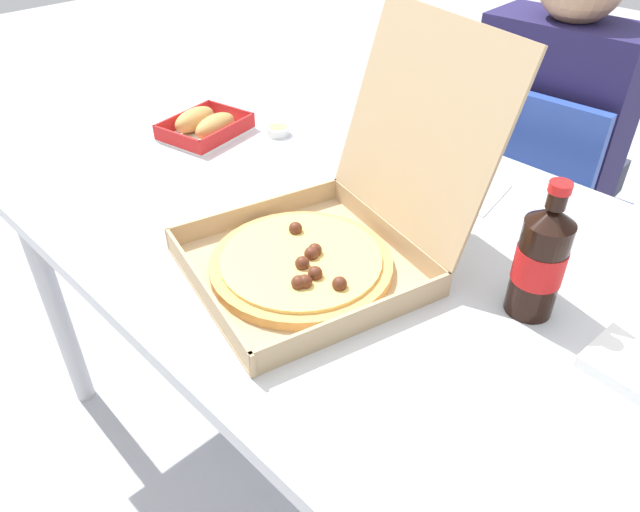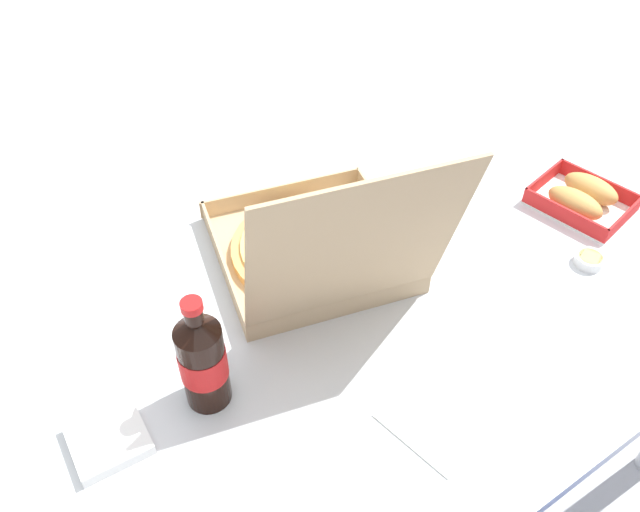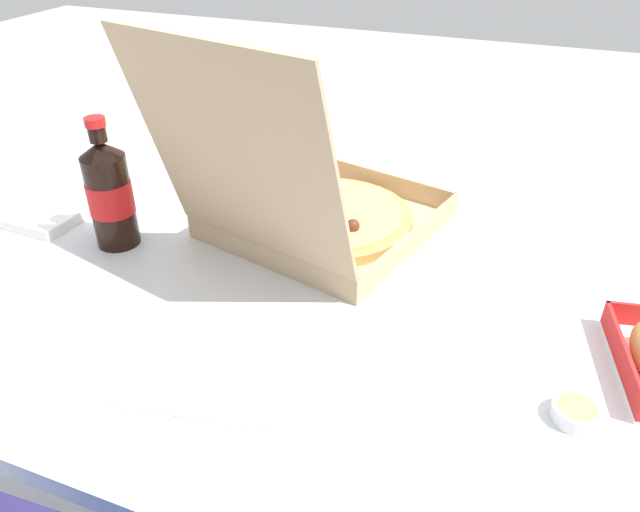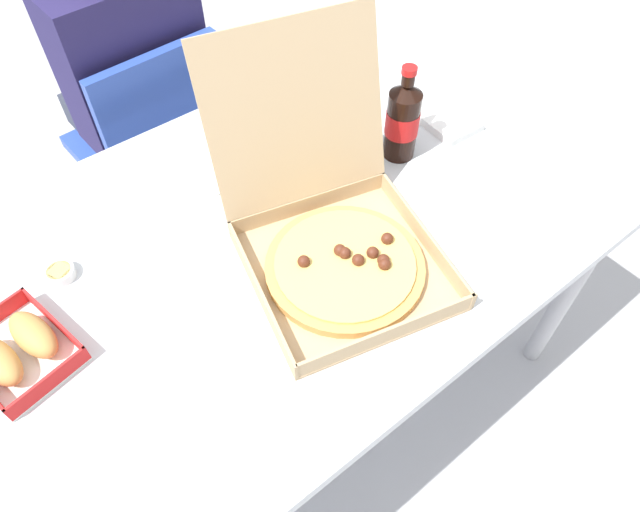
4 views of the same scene
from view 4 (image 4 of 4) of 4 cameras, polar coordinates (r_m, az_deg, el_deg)
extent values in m
plane|color=#B2B2B7|center=(1.77, -2.84, -12.95)|extent=(10.00, 10.00, 0.00)
cube|color=silver|center=(1.17, -4.18, 2.17)|extent=(1.46, 0.90, 0.03)
cylinder|color=#B7B7BC|center=(1.66, 23.75, -3.21)|extent=(0.05, 0.05, 0.69)
cylinder|color=#B7B7BC|center=(1.94, 6.03, 11.09)|extent=(0.05, 0.05, 0.69)
cube|color=#2D4CAD|center=(1.87, -16.74, 10.61)|extent=(0.42, 0.42, 0.04)
cube|color=#2D4CAD|center=(1.60, -15.10, 13.19)|extent=(0.36, 0.05, 0.38)
cylinder|color=#B2B2B7|center=(2.18, -13.88, 10.54)|extent=(0.03, 0.03, 0.43)
cylinder|color=#B2B2B7|center=(2.10, -21.65, 6.09)|extent=(0.03, 0.03, 0.43)
cylinder|color=#B2B2B7|center=(1.95, -8.57, 5.83)|extent=(0.03, 0.03, 0.43)
cylinder|color=#B2B2B7|center=(1.86, -17.03, 0.69)|extent=(0.03, 0.03, 0.43)
cylinder|color=#333847|center=(2.13, -15.45, 9.48)|extent=(0.09, 0.09, 0.45)
cylinder|color=#333847|center=(2.09, -19.61, 7.10)|extent=(0.09, 0.09, 0.45)
cube|color=#333847|center=(1.93, -16.43, 14.81)|extent=(0.13, 0.31, 0.10)
cube|color=#333847|center=(1.88, -21.13, 12.28)|extent=(0.13, 0.31, 0.10)
cube|color=#231E4C|center=(1.63, -18.38, 18.34)|extent=(0.37, 0.20, 0.42)
cube|color=tan|center=(1.09, 2.49, -1.49)|extent=(0.42, 0.42, 0.01)
cube|color=tan|center=(0.99, 6.84, -7.92)|extent=(0.34, 0.09, 0.04)
cube|color=tan|center=(1.03, -6.06, -3.79)|extent=(0.09, 0.34, 0.04)
cube|color=tan|center=(1.13, 10.36, 2.04)|extent=(0.09, 0.34, 0.04)
cube|color=tan|center=(1.17, -1.09, 5.30)|extent=(0.34, 0.09, 0.04)
cube|color=tan|center=(1.08, -2.38, 14.00)|extent=(0.36, 0.19, 0.33)
cylinder|color=tan|center=(1.08, 2.51, -1.11)|extent=(0.30, 0.30, 0.02)
cylinder|color=#EAC666|center=(1.07, 2.53, -0.71)|extent=(0.27, 0.27, 0.01)
sphere|color=#562819|center=(1.06, 3.86, -0.41)|extent=(0.02, 0.02, 0.02)
sphere|color=#562819|center=(1.06, -1.65, -0.55)|extent=(0.02, 0.02, 0.02)
sphere|color=#562819|center=(1.10, 6.78, 1.75)|extent=(0.02, 0.02, 0.02)
sphere|color=#562819|center=(1.07, 2.51, 0.30)|extent=(0.02, 0.02, 0.02)
sphere|color=#562819|center=(1.08, 2.02, 0.59)|extent=(0.02, 0.02, 0.02)
sphere|color=#562819|center=(1.08, 5.32, 0.34)|extent=(0.02, 0.02, 0.02)
sphere|color=#562819|center=(1.06, 6.51, -0.82)|extent=(0.02, 0.02, 0.02)
sphere|color=#562819|center=(1.07, 6.41, -0.42)|extent=(0.02, 0.02, 0.02)
cube|color=white|center=(1.11, -27.75, -8.89)|extent=(0.18, 0.22, 0.00)
cube|color=red|center=(1.04, -25.64, -11.44)|extent=(0.15, 0.03, 0.03)
cube|color=red|center=(1.10, -25.12, -6.06)|extent=(0.04, 0.19, 0.03)
ellipsoid|color=tan|center=(1.09, -26.91, -7.07)|extent=(0.08, 0.13, 0.05)
cylinder|color=black|center=(1.28, 8.23, 12.89)|extent=(0.07, 0.07, 0.16)
cone|color=black|center=(1.23, 8.74, 16.26)|extent=(0.07, 0.07, 0.02)
cylinder|color=black|center=(1.21, 8.88, 17.22)|extent=(0.03, 0.03, 0.02)
cylinder|color=red|center=(1.20, 9.00, 17.99)|extent=(0.03, 0.03, 0.01)
cylinder|color=red|center=(1.28, 8.27, 13.17)|extent=(0.07, 0.07, 0.06)
cube|color=white|center=(1.33, -9.11, 9.94)|extent=(0.23, 0.18, 0.00)
cube|color=white|center=(1.42, 13.11, 12.83)|extent=(0.12, 0.12, 0.02)
cylinder|color=white|center=(1.18, -24.69, -1.58)|extent=(0.06, 0.06, 0.02)
cylinder|color=#DBBC66|center=(1.18, -24.79, -1.40)|extent=(0.05, 0.05, 0.01)
camera|label=1|loc=(1.06, 55.53, 17.08)|focal=33.43mm
camera|label=2|loc=(1.59, -2.54, 52.64)|focal=37.23mm
camera|label=3|loc=(1.42, -38.28, 29.27)|focal=33.93mm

